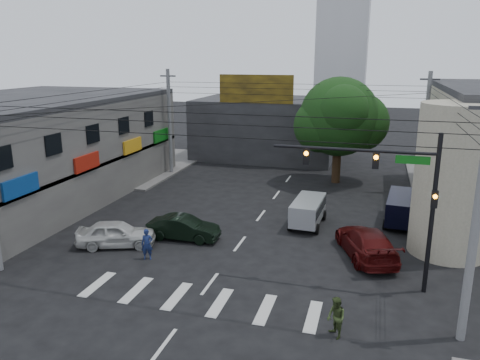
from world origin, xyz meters
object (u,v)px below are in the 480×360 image
at_px(utility_pole_near_right, 476,223).
at_px(utility_pole_far_right, 425,133).
at_px(white_compact, 116,234).
at_px(maroon_sedan, 366,242).
at_px(traffic_officer, 147,244).
at_px(navy_van, 402,210).
at_px(silver_minivan, 308,212).
at_px(traffic_gantry, 394,185).
at_px(dark_sedan, 184,228).
at_px(street_tree, 339,117).
at_px(utility_pole_far_left, 170,123).
at_px(pedestrian_olive, 336,318).

relative_size(utility_pole_near_right, utility_pole_far_right, 1.00).
height_order(utility_pole_far_right, white_compact, utility_pole_far_right).
xyz_separation_m(utility_pole_far_right, maroon_sedan, (-3.64, -13.79, -3.82)).
distance_m(maroon_sedan, traffic_officer, 11.46).
bearing_deg(navy_van, white_compact, 123.48).
relative_size(white_compact, navy_van, 0.99).
relative_size(utility_pole_near_right, traffic_officer, 5.63).
height_order(silver_minivan, traffic_officer, silver_minivan).
bearing_deg(traffic_gantry, dark_sedan, 165.92).
relative_size(maroon_sedan, silver_minivan, 1.47).
distance_m(street_tree, utility_pole_near_right, 22.48).
xyz_separation_m(maroon_sedan, silver_minivan, (-3.63, 3.86, 0.05)).
distance_m(utility_pole_far_right, traffic_officer, 22.92).
bearing_deg(utility_pole_far_right, utility_pole_far_left, 180.00).
relative_size(silver_minivan, pedestrian_olive, 2.46).
relative_size(maroon_sedan, traffic_officer, 3.56).
bearing_deg(maroon_sedan, navy_van, -128.54).
relative_size(street_tree, silver_minivan, 2.20).
bearing_deg(maroon_sedan, utility_pole_far_left, -58.26).
distance_m(traffic_gantry, traffic_officer, 12.53).
relative_size(street_tree, white_compact, 1.88).
distance_m(silver_minivan, traffic_officer, 10.36).
relative_size(traffic_gantry, maroon_sedan, 1.24).
bearing_deg(utility_pole_near_right, traffic_officer, 167.60).
xyz_separation_m(utility_pole_near_right, silver_minivan, (-7.27, 10.58, -3.77)).
bearing_deg(white_compact, utility_pole_far_right, -66.89).
bearing_deg(white_compact, utility_pole_near_right, -124.68).
distance_m(street_tree, dark_sedan, 17.54).
bearing_deg(navy_van, street_tree, 33.64).
bearing_deg(dark_sedan, pedestrian_olive, -130.42).
xyz_separation_m(navy_van, pedestrian_olive, (-2.87, -13.76, -0.10)).
bearing_deg(navy_van, maroon_sedan, 166.33).
height_order(street_tree, utility_pole_far_left, utility_pole_far_left).
height_order(dark_sedan, pedestrian_olive, pedestrian_olive).
height_order(white_compact, navy_van, navy_van).
bearing_deg(utility_pole_near_right, navy_van, 97.45).
relative_size(maroon_sedan, navy_van, 1.25).
height_order(street_tree, maroon_sedan, street_tree).
height_order(navy_van, pedestrian_olive, navy_van).
xyz_separation_m(traffic_officer, pedestrian_olive, (10.02, -4.37, -0.01)).
bearing_deg(pedestrian_olive, silver_minivan, 157.38).
relative_size(utility_pole_far_right, traffic_officer, 5.63).
relative_size(traffic_gantry, traffic_officer, 4.41).
distance_m(traffic_gantry, dark_sedan, 12.21).
distance_m(utility_pole_far_right, navy_van, 8.89).
bearing_deg(utility_pole_far_left, street_tree, 3.95).
bearing_deg(pedestrian_olive, navy_van, 132.40).
distance_m(white_compact, navy_van, 17.46).
height_order(traffic_gantry, utility_pole_far_right, utility_pole_far_right).
relative_size(white_compact, silver_minivan, 1.17).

